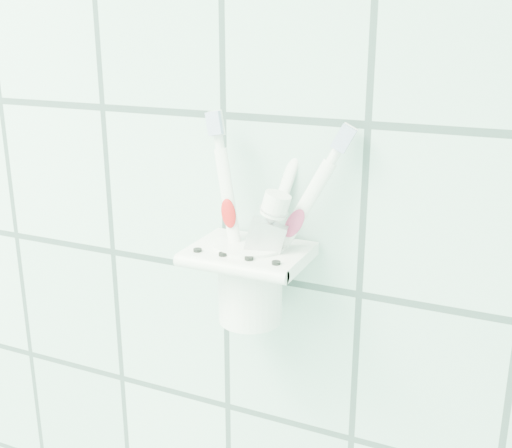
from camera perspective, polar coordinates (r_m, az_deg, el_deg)
holder_bracket at (r=0.64m, az=-0.53°, el=-2.76°), size 0.12×0.10×0.04m
cup at (r=0.66m, az=-0.51°, el=-4.86°), size 0.07×0.07×0.09m
toothbrush_pink at (r=0.63m, az=-0.98°, el=0.59°), size 0.05×0.03×0.21m
toothbrush_blue at (r=0.63m, az=-1.27°, el=1.31°), size 0.05×0.08×0.22m
toothbrush_orange at (r=0.63m, az=-1.28°, el=1.20°), size 0.09×0.05×0.22m
toothpaste_tube at (r=0.63m, az=-1.16°, el=-1.74°), size 0.06×0.04×0.15m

